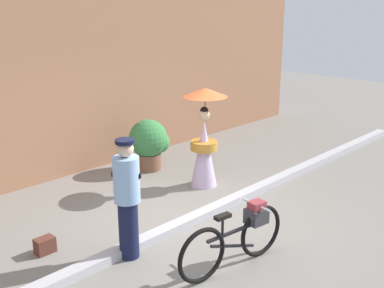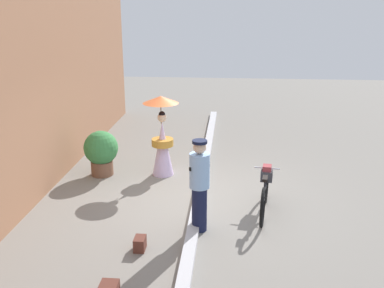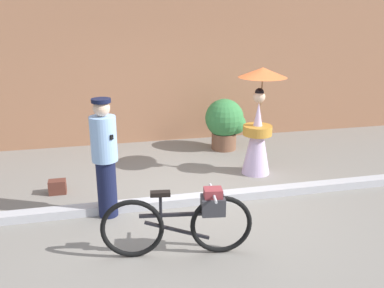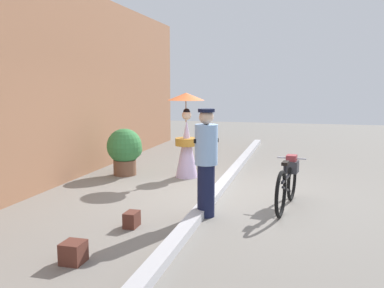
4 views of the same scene
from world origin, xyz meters
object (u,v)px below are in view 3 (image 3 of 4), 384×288
Objects in this scene: person_officer at (105,156)px; potted_plant_by_door at (226,122)px; bicycle_near_officer at (184,221)px; backpack_spare at (57,187)px; person_with_parasol at (258,122)px.

potted_plant_by_door is (2.41, 2.38, -0.30)m from person_officer.
person_officer reaches higher than potted_plant_by_door.
person_officer is 3.40m from potted_plant_by_door.
person_officer is (-0.82, 1.17, 0.44)m from bicycle_near_officer.
person_officer is at bearing -135.41° from potted_plant_by_door.
potted_plant_by_door is at bearing 65.79° from bicycle_near_officer.
potted_plant_by_door is at bearing 25.36° from backpack_spare.
bicycle_near_officer is 2.83m from person_with_parasol.
bicycle_near_officer is 6.66× the size of backpack_spare.
person_with_parasol is at bearing 2.39° from backpack_spare.
potted_plant_by_door is at bearing 95.85° from person_with_parasol.
potted_plant_by_door is (1.59, 3.55, 0.14)m from bicycle_near_officer.
potted_plant_by_door reaches higher than bicycle_near_officer.
person_with_parasol reaches higher than person_officer.
bicycle_near_officer is 2.59m from backpack_spare.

